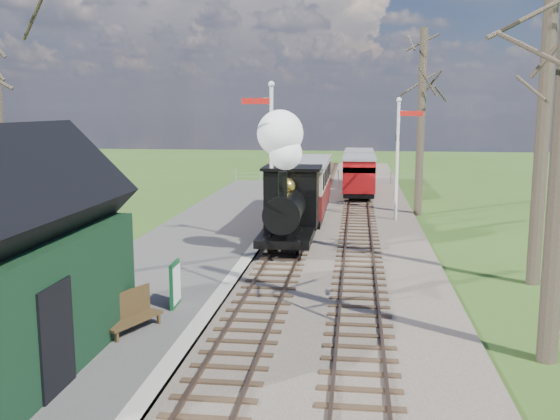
{
  "coord_description": "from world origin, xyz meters",
  "views": [
    {
      "loc": [
        2.46,
        -7.0,
        5.27
      ],
      "look_at": [
        -0.27,
        15.07,
        1.6
      ],
      "focal_mm": 40.0,
      "sensor_mm": 36.0,
      "label": 1
    }
  ],
  "objects": [
    {
      "name": "coping_strip",
      "position": [
        -1.2,
        14.0,
        0.1
      ],
      "size": [
        0.4,
        44.0,
        0.21
      ],
      "primitive_type": "cube",
      "color": "#B2AD9E",
      "rests_on": "ground"
    },
    {
      "name": "coach",
      "position": [
        0.0,
        21.42,
        1.67
      ],
      "size": [
        2.33,
        7.99,
        2.45
      ],
      "color": "black",
      "rests_on": "ground"
    },
    {
      "name": "semaphore_far",
      "position": [
        4.37,
        22.0,
        3.35
      ],
      "size": [
        1.22,
        0.24,
        5.72
      ],
      "color": "silver",
      "rests_on": "ground"
    },
    {
      "name": "locomotive",
      "position": [
        -0.01,
        15.35,
        2.28
      ],
      "size": [
        2.0,
        4.66,
        5.0
      ],
      "color": "black",
      "rests_on": "ground"
    },
    {
      "name": "track_far",
      "position": [
        2.6,
        22.0,
        0.1
      ],
      "size": [
        1.6,
        60.0,
        0.15
      ],
      "color": "brown",
      "rests_on": "ground"
    },
    {
      "name": "red_carriage_a",
      "position": [
        2.6,
        29.12,
        1.38
      ],
      "size": [
        1.88,
        4.65,
        1.98
      ],
      "color": "black",
      "rests_on": "ground"
    },
    {
      "name": "semaphore_near",
      "position": [
        -0.77,
        16.0,
        3.62
      ],
      "size": [
        1.22,
        0.24,
        6.22
      ],
      "color": "silver",
      "rests_on": "ground"
    },
    {
      "name": "station_shed",
      "position": [
        -4.3,
        4.0,
        2.27
      ],
      "size": [
        3.25,
        6.3,
        4.78
      ],
      "color": "black",
      "rests_on": "platform"
    },
    {
      "name": "track_near",
      "position": [
        0.0,
        22.0,
        0.1
      ],
      "size": [
        1.6,
        60.0,
        0.15
      ],
      "color": "brown",
      "rests_on": "ground"
    },
    {
      "name": "bench",
      "position": [
        -2.66,
        6.17,
        0.63
      ],
      "size": [
        1.05,
        1.66,
        0.92
      ],
      "color": "#3E2C16",
      "rests_on": "platform"
    },
    {
      "name": "bare_trees",
      "position": [
        1.33,
        10.1,
        5.21
      ],
      "size": [
        15.51,
        22.39,
        12.0
      ],
      "color": "#382D23",
      "rests_on": "ground"
    },
    {
      "name": "platform",
      "position": [
        -3.5,
        14.0,
        0.1
      ],
      "size": [
        5.0,
        44.0,
        0.2
      ],
      "primitive_type": "cube",
      "color": "#474442",
      "rests_on": "ground"
    },
    {
      "name": "sign_board",
      "position": [
        -2.11,
        8.03,
        0.78
      ],
      "size": [
        0.13,
        0.8,
        1.17
      ],
      "color": "#0F4620",
      "rests_on": "platform"
    },
    {
      "name": "person",
      "position": [
        -3.1,
        6.04,
        0.94
      ],
      "size": [
        0.38,
        0.55,
        1.47
      ],
      "primitive_type": "imported",
      "rotation": [
        0.0,
        0.0,
        1.62
      ],
      "color": "#1B1E31",
      "rests_on": "platform"
    },
    {
      "name": "red_carriage_b",
      "position": [
        2.6,
        34.62,
        1.38
      ],
      "size": [
        1.88,
        4.65,
        1.98
      ],
      "color": "black",
      "rests_on": "ground"
    },
    {
      "name": "distant_hills",
      "position": [
        1.4,
        64.38,
        -16.21
      ],
      "size": [
        114.4,
        48.0,
        22.02
      ],
      "color": "#385B23",
      "rests_on": "ground"
    },
    {
      "name": "fence_line",
      "position": [
        0.3,
        36.0,
        0.55
      ],
      "size": [
        12.6,
        0.08,
        1.0
      ],
      "color": "slate",
      "rests_on": "ground"
    },
    {
      "name": "ballast_bed",
      "position": [
        1.3,
        22.0,
        0.05
      ],
      "size": [
        8.0,
        60.0,
        0.1
      ],
      "primitive_type": "cube",
      "color": "brown",
      "rests_on": "ground"
    }
  ]
}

